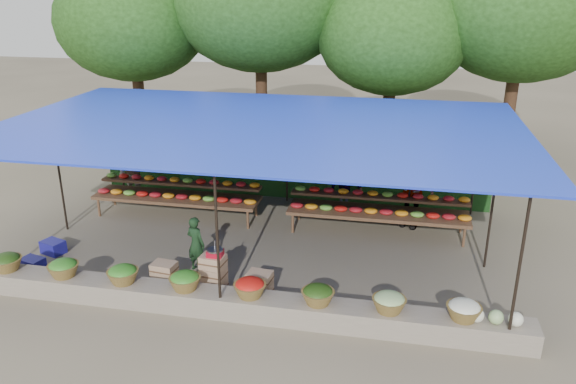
% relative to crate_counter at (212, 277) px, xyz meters
% --- Properties ---
extents(ground, '(60.00, 60.00, 0.00)m').
position_rel_crate_counter_xyz_m(ground, '(0.42, 2.09, -0.31)').
color(ground, brown).
rests_on(ground, ground).
extents(stone_curb, '(10.60, 0.55, 0.40)m').
position_rel_crate_counter_xyz_m(stone_curb, '(0.42, -0.66, -0.11)').
color(stone_curb, slate).
rests_on(stone_curb, ground).
extents(stall_canopy, '(10.80, 6.60, 2.82)m').
position_rel_crate_counter_xyz_m(stall_canopy, '(0.42, 2.15, 2.37)').
color(stall_canopy, black).
rests_on(stall_canopy, ground).
extents(produce_baskets, '(8.98, 0.58, 0.34)m').
position_rel_crate_counter_xyz_m(produce_baskets, '(0.32, -0.66, 0.25)').
color(produce_baskets, brown).
rests_on(produce_baskets, stone_curb).
extents(netting_backdrop, '(10.60, 0.06, 2.50)m').
position_rel_crate_counter_xyz_m(netting_backdrop, '(0.42, 5.24, 0.94)').
color(netting_backdrop, '#1E4E1B').
rests_on(netting_backdrop, ground).
extents(tree_row, '(16.51, 5.50, 7.12)m').
position_rel_crate_counter_xyz_m(tree_row, '(0.93, 8.18, 4.39)').
color(tree_row, '#341B12').
rests_on(tree_row, ground).
extents(fruit_table_left, '(4.21, 0.95, 0.93)m').
position_rel_crate_counter_xyz_m(fruit_table_left, '(-2.07, 3.44, 0.30)').
color(fruit_table_left, '#452C1B').
rests_on(fruit_table_left, ground).
extents(fruit_table_right, '(4.21, 0.95, 0.93)m').
position_rel_crate_counter_xyz_m(fruit_table_right, '(2.93, 3.44, 0.30)').
color(fruit_table_right, '#452C1B').
rests_on(fruit_table_right, ground).
extents(crate_counter, '(2.39, 0.39, 0.77)m').
position_rel_crate_counter_xyz_m(crate_counter, '(0.00, 0.00, 0.00)').
color(crate_counter, '#A67E5F').
rests_on(crate_counter, ground).
extents(weighing_scale, '(0.30, 0.30, 0.32)m').
position_rel_crate_counter_xyz_m(weighing_scale, '(0.08, -0.00, 0.54)').
color(weighing_scale, red).
rests_on(weighing_scale, crate_counter).
extents(vendor_seated, '(0.51, 0.43, 1.18)m').
position_rel_crate_counter_xyz_m(vendor_seated, '(-0.60, 0.77, 0.28)').
color(vendor_seated, '#173219').
rests_on(vendor_seated, ground).
extents(customer_left, '(0.90, 0.77, 1.61)m').
position_rel_crate_counter_xyz_m(customer_left, '(-3.77, 4.39, 0.50)').
color(customer_left, slate).
rests_on(customer_left, ground).
extents(customer_mid, '(1.10, 1.03, 1.49)m').
position_rel_crate_counter_xyz_m(customer_mid, '(2.04, 4.62, 0.43)').
color(customer_mid, slate).
rests_on(customer_mid, ground).
extents(customer_right, '(1.17, 0.83, 1.84)m').
position_rel_crate_counter_xyz_m(customer_right, '(3.68, 3.93, 0.61)').
color(customer_right, slate).
rests_on(customer_right, ground).
extents(blue_crate_front, '(0.52, 0.43, 0.27)m').
position_rel_crate_counter_xyz_m(blue_crate_front, '(-3.90, 0.07, -0.17)').
color(blue_crate_front, navy).
rests_on(blue_crate_front, ground).
extents(blue_crate_back, '(0.56, 0.48, 0.29)m').
position_rel_crate_counter_xyz_m(blue_crate_back, '(-3.95, 0.87, -0.17)').
color(blue_crate_back, navy).
rests_on(blue_crate_back, ground).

